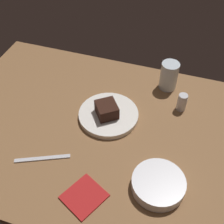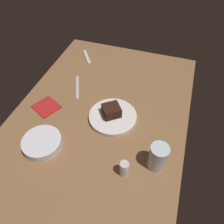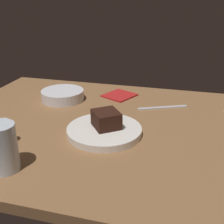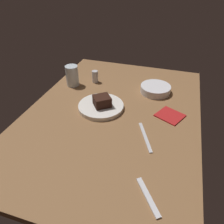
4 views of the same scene
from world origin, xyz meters
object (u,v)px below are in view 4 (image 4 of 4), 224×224
side_bowl (155,89)px  butter_knife (145,137)px  dessert_plate (101,106)px  chocolate_cake_slice (102,101)px  water_glass (72,76)px  dessert_spoon (148,197)px  folded_napkin (170,116)px  salt_shaker (95,77)px

side_bowl → butter_knife: bearing=-177.7°
butter_knife → dessert_plate: bearing=34.8°
chocolate_cake_slice → water_glass: bearing=53.4°
side_bowl → butter_knife: 39.95cm
dessert_spoon → folded_napkin: (47.25, -2.60, -0.05)cm
dessert_plate → butter_knife: size_ratio=1.22×
side_bowl → dessert_spoon: (-68.23, -7.65, -1.68)cm
side_bowl → dessert_spoon: size_ratio=1.13×
water_glass → side_bowl: bearing=-82.7°
chocolate_cake_slice → water_glass: water_glass is taller
dessert_spoon → folded_napkin: dessert_spoon is taller
dessert_plate → dessert_spoon: (-43.67, -31.76, -0.71)cm
water_glass → folded_napkin: water_glass is taller
dessert_plate → salt_shaker: size_ratio=3.13×
side_bowl → dessert_plate: bearing=135.5°
butter_knife → dessert_spoon: bearing=167.6°
chocolate_cake_slice → water_glass: 31.53cm
water_glass → butter_knife: bearing=-123.9°
chocolate_cake_slice → side_bowl: (24.98, -23.31, -2.65)cm
water_glass → side_bowl: 49.16cm
chocolate_cake_slice → salt_shaker: size_ratio=1.08×
water_glass → butter_knife: (-33.67, -50.17, -5.86)cm
dessert_plate → water_glass: 31.02cm
water_glass → folded_napkin: 60.95cm
dessert_plate → butter_knife: 29.91cm
salt_shaker → water_glass: size_ratio=0.60×
water_glass → folded_napkin: size_ratio=1.04×
dessert_spoon → butter_knife: bearing=-23.1°
chocolate_cake_slice → folded_napkin: 34.07cm
folded_napkin → water_glass: bearing=75.9°
dessert_plate → chocolate_cake_slice: bearing=-117.4°
chocolate_cake_slice → folded_napkin: chocolate_cake_slice is taller
dessert_plate → salt_shaker: bearing=26.7°
water_glass → folded_napkin: bearing=-104.1°
chocolate_cake_slice → side_bowl: bearing=-43.0°
salt_shaker → folded_napkin: size_ratio=0.63×
dessert_spoon → chocolate_cake_slice: bearing=0.4°
water_glass → salt_shaker: bearing=-56.2°
dessert_spoon → butter_knife: dessert_spoon is taller
dessert_plate → folded_napkin: 34.55cm
dessert_spoon → butter_knife: size_ratio=0.79×
chocolate_cake_slice → salt_shaker: bearing=27.7°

